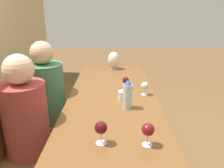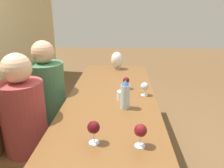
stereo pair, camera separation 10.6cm
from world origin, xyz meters
TOP-DOWN VIEW (x-y plane):
  - ground_plane at (0.00, 0.00)m, footprint 14.00×14.00m
  - dining_table at (0.00, 0.00)m, footprint 2.51×0.87m
  - water_bottle at (-0.23, -0.13)m, footprint 0.08×0.08m
  - water_tumbler at (-0.06, -0.10)m, footprint 0.08×0.08m
  - vase at (1.05, -0.02)m, footprint 0.17×0.17m
  - wine_glass_0 at (-0.78, -0.23)m, footprint 0.08×0.08m
  - wine_glass_1 at (-0.76, 0.07)m, footprint 0.08×0.08m
  - wine_glass_2 at (0.07, -0.33)m, footprint 0.08×0.08m
  - wine_glass_3 at (0.25, -0.15)m, footprint 0.07×0.07m
  - chair_near at (-0.43, 0.77)m, footprint 0.44×0.44m
  - chair_far at (0.14, 0.77)m, footprint 0.44×0.44m
  - person_near at (-0.43, 0.68)m, footprint 0.35×0.35m
  - person_far at (0.14, 0.68)m, footprint 0.38×0.38m

SIDE VIEW (x-z plane):
  - ground_plane at x=0.00m, z-range 0.00..0.00m
  - chair_near at x=-0.43m, z-range 0.02..0.98m
  - chair_far at x=0.14m, z-range 0.02..0.98m
  - person_far at x=0.14m, z-range 0.04..1.33m
  - person_near at x=-0.43m, z-range 0.04..1.33m
  - dining_table at x=0.00m, z-range 0.31..1.07m
  - water_tumbler at x=-0.06m, z-range 0.76..0.85m
  - wine_glass_3 at x=0.25m, z-range 0.79..0.92m
  - wine_glass_2 at x=0.07m, z-range 0.78..0.92m
  - wine_glass_0 at x=-0.78m, z-range 0.79..0.95m
  - wine_glass_1 at x=-0.76m, z-range 0.79..0.95m
  - water_bottle at x=-0.23m, z-range 0.76..1.02m
  - vase at x=1.05m, z-range 0.77..1.01m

